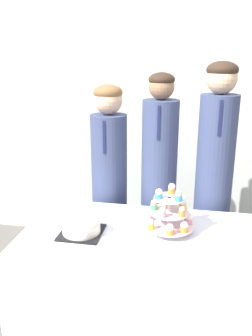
{
  "coord_description": "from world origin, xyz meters",
  "views": [
    {
      "loc": [
        0.25,
        -1.36,
        1.71
      ],
      "look_at": [
        -0.08,
        0.44,
        1.12
      ],
      "focal_mm": 38.0,
      "sensor_mm": 36.0,
      "label": 1
    }
  ],
  "objects_px": {
    "round_cake": "(81,225)",
    "student_0": "(110,193)",
    "student_2": "(213,189)",
    "cake_knife": "(102,259)",
    "cupcake_stand": "(170,212)",
    "student_1": "(158,193)"
  },
  "relations": [
    {
      "from": "round_cake",
      "to": "student_0",
      "type": "relative_size",
      "value": 0.15
    },
    {
      "from": "cake_knife",
      "to": "student_1",
      "type": "relative_size",
      "value": 0.13
    },
    {
      "from": "student_0",
      "to": "cake_knife",
      "type": "bearing_deg",
      "value": -79.41
    },
    {
      "from": "cupcake_stand",
      "to": "student_1",
      "type": "height_order",
      "value": "student_1"
    },
    {
      "from": "student_0",
      "to": "student_1",
      "type": "xyz_separation_m",
      "value": [
        0.35,
        0.0,
        0.03
      ]
    },
    {
      "from": "cake_knife",
      "to": "student_2",
      "type": "bearing_deg",
      "value": 22.22
    },
    {
      "from": "cupcake_stand",
      "to": "student_0",
      "type": "xyz_separation_m",
      "value": [
        -0.46,
        0.5,
        -0.11
      ]
    },
    {
      "from": "round_cake",
      "to": "cupcake_stand",
      "type": "height_order",
      "value": "cupcake_stand"
    },
    {
      "from": "cupcake_stand",
      "to": "student_0",
      "type": "bearing_deg",
      "value": 132.72
    },
    {
      "from": "cake_knife",
      "to": "round_cake",
      "type": "bearing_deg",
      "value": 91.85
    },
    {
      "from": "student_0",
      "to": "student_2",
      "type": "relative_size",
      "value": 0.91
    },
    {
      "from": "cake_knife",
      "to": "student_1",
      "type": "distance_m",
      "value": 0.89
    },
    {
      "from": "student_2",
      "to": "cupcake_stand",
      "type": "bearing_deg",
      "value": -117.42
    },
    {
      "from": "round_cake",
      "to": "student_1",
      "type": "xyz_separation_m",
      "value": [
        0.37,
        0.62,
        -0.03
      ]
    },
    {
      "from": "cupcake_stand",
      "to": "student_2",
      "type": "xyz_separation_m",
      "value": [
        0.26,
        0.5,
        -0.04
      ]
    },
    {
      "from": "student_1",
      "to": "round_cake",
      "type": "bearing_deg",
      "value": -120.65
    },
    {
      "from": "cake_knife",
      "to": "student_2",
      "type": "xyz_separation_m",
      "value": [
        0.56,
        0.86,
        0.08
      ]
    },
    {
      "from": "student_0",
      "to": "student_1",
      "type": "relative_size",
      "value": 0.95
    },
    {
      "from": "cake_knife",
      "to": "student_0",
      "type": "bearing_deg",
      "value": 65.98
    },
    {
      "from": "round_cake",
      "to": "cake_knife",
      "type": "xyz_separation_m",
      "value": [
        0.18,
        -0.24,
        -0.05
      ]
    },
    {
      "from": "cupcake_stand",
      "to": "student_1",
      "type": "relative_size",
      "value": 0.18
    },
    {
      "from": "cupcake_stand",
      "to": "student_2",
      "type": "relative_size",
      "value": 0.17
    }
  ]
}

